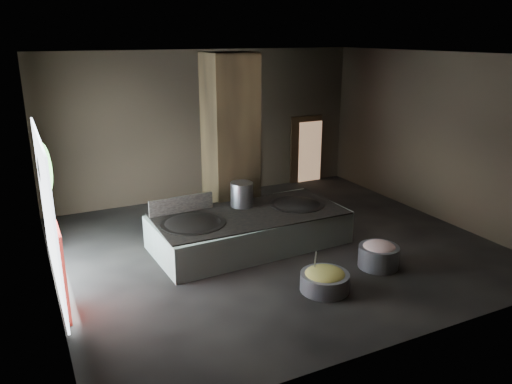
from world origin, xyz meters
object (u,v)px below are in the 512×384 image
wok_right (297,207)px  stock_pot (242,194)px  hearth_platform (249,229)px  veg_basin (325,282)px  meat_basin (378,257)px  wok_left (193,226)px  cook (252,182)px

wok_right → stock_pot: stock_pot is taller
hearth_platform → wok_right: 1.40m
stock_pot → veg_basin: bearing=-84.2°
veg_basin → meat_basin: 1.70m
meat_basin → hearth_platform: bearing=131.0°
veg_basin → meat_basin: (1.66, 0.37, 0.06)m
hearth_platform → stock_pot: (0.05, 0.55, 0.73)m
veg_basin → wok_left: bearing=124.5°
wok_left → cook: 3.40m
hearth_platform → wok_left: 1.49m
hearth_platform → meat_basin: size_ratio=5.22×
hearth_platform → stock_pot: bearing=82.0°
veg_basin → wok_right: bearing=70.7°
hearth_platform → wok_right: bearing=-0.6°
stock_pot → meat_basin: 3.62m
wok_right → veg_basin: bearing=-109.3°
wok_right → meat_basin: 2.54m
cook → wok_left: bearing=34.2°
hearth_platform → cook: (1.11, 2.17, 0.47)m
veg_basin → hearth_platform: bearing=98.0°
wok_left → veg_basin: 3.28m
stock_pot → cook: size_ratio=0.34×
stock_pot → veg_basin: size_ratio=0.61×
cook → meat_basin: cook is taller
wok_left → veg_basin: (1.83, -2.66, -0.57)m
hearth_platform → veg_basin: bearing=-84.8°
hearth_platform → cook: cook is taller
hearth_platform → veg_basin: hearth_platform is taller
hearth_platform → cook: 2.49m
stock_pot → wok_right: bearing=-21.0°
stock_pot → cook: (1.06, 1.62, -0.26)m
wok_right → veg_basin: 2.98m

